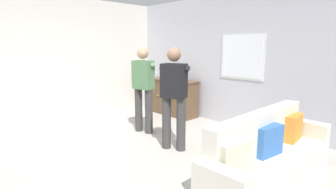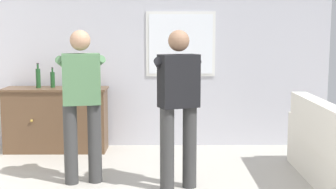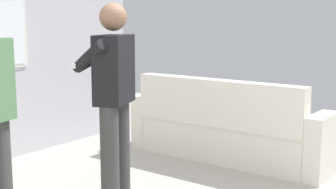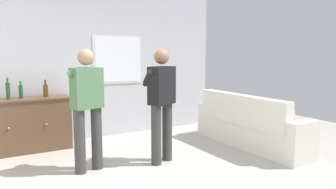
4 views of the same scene
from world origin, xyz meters
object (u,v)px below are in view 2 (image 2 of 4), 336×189
sideboard_cabinet (56,119)px  bottle_wine_green (79,80)px  bottle_liquor_amber (38,78)px  bottle_spirits_clear (53,79)px  person_standing_right (178,102)px  person_standing_left (82,99)px

sideboard_cabinet → bottle_wine_green: bearing=2.3°
bottle_liquor_amber → bottle_spirits_clear: bearing=11.1°
sideboard_cabinet → bottle_spirits_clear: 0.56m
bottle_wine_green → bottle_spirits_clear: 0.38m
sideboard_cabinet → person_standing_right: size_ratio=0.85×
sideboard_cabinet → bottle_liquor_amber: bearing=175.6°
bottle_wine_green → bottle_liquor_amber: bottle_liquor_amber is taller
person_standing_left → person_standing_right: (1.04, -0.20, 0.00)m
bottle_wine_green → bottle_spirits_clear: bearing=173.7°
bottle_wine_green → bottle_liquor_amber: bearing=179.5°
bottle_liquor_amber → person_standing_left: person_standing_left is taller
bottle_spirits_clear → bottle_wine_green: bearing=-6.3°
sideboard_cabinet → bottle_spirits_clear: bottle_spirits_clear is taller
sideboard_cabinet → person_standing_right: bearing=-43.9°
bottle_wine_green → person_standing_left: (0.28, -1.40, -0.06)m
sideboard_cabinet → person_standing_right: (1.66, -1.59, 0.49)m
person_standing_left → bottle_liquor_amber: bearing=121.0°
bottle_liquor_amber → person_standing_left: bearing=-59.0°
bottle_wine_green → bottle_spirits_clear: size_ratio=1.02×
sideboard_cabinet → person_standing_left: person_standing_left is taller
bottle_liquor_amber → bottle_spirits_clear: (0.19, 0.04, -0.03)m
bottle_wine_green → person_standing_right: person_standing_right is taller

